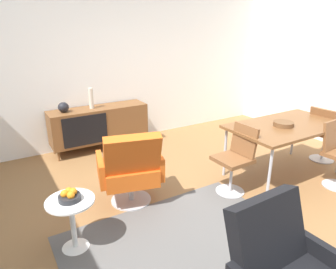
% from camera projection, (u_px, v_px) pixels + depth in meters
% --- Properties ---
extents(ground_plane, '(8.32, 8.32, 0.00)m').
position_uv_depth(ground_plane, '(201.00, 205.00, 3.60)').
color(ground_plane, olive).
extents(wall_back, '(6.80, 0.12, 2.80)m').
position_uv_depth(wall_back, '(113.00, 62.00, 5.21)').
color(wall_back, white).
rests_on(wall_back, ground_plane).
extents(sideboard, '(1.60, 0.45, 0.72)m').
position_uv_depth(sideboard, '(99.00, 124.00, 5.09)').
color(sideboard, brown).
rests_on(sideboard, ground_plane).
extents(vase_cobalt, '(0.16, 0.16, 0.16)m').
position_uv_depth(vase_cobalt, '(63.00, 107.00, 4.71)').
color(vase_cobalt, black).
rests_on(vase_cobalt, sideboard).
extents(vase_sculptural_dark, '(0.07, 0.07, 0.33)m').
position_uv_depth(vase_sculptural_dark, '(91.00, 98.00, 4.89)').
color(vase_sculptural_dark, beige).
rests_on(vase_sculptural_dark, sideboard).
extents(dining_table, '(1.60, 0.90, 0.74)m').
position_uv_depth(dining_table, '(287.00, 127.00, 4.11)').
color(dining_table, brown).
rests_on(dining_table, ground_plane).
extents(wooden_bowl_on_table, '(0.26, 0.26, 0.06)m').
position_uv_depth(wooden_bowl_on_table, '(283.00, 124.00, 4.02)').
color(wooden_bowl_on_table, brown).
rests_on(wooden_bowl_on_table, dining_table).
extents(dining_chair_far_end, '(0.45, 0.43, 0.86)m').
position_uv_depth(dining_chair_far_end, '(324.00, 132.00, 4.61)').
color(dining_chair_far_end, brown).
rests_on(dining_chair_far_end, ground_plane).
extents(dining_chair_near_window, '(0.44, 0.41, 0.86)m').
position_uv_depth(dining_chair_near_window, '(236.00, 157.00, 3.76)').
color(dining_chair_near_window, brown).
rests_on(dining_chair_near_window, ground_plane).
extents(lounge_chair_red, '(0.82, 0.78, 0.95)m').
position_uv_depth(lounge_chair_red, '(131.00, 168.00, 3.47)').
color(lounge_chair_red, '#D85919').
rests_on(lounge_chair_red, ground_plane).
extents(side_table_round, '(0.44, 0.44, 0.52)m').
position_uv_depth(side_table_round, '(72.00, 219.00, 2.81)').
color(side_table_round, white).
rests_on(side_table_round, ground_plane).
extents(fruit_bowl, '(0.20, 0.20, 0.11)m').
position_uv_depth(fruit_bowl, '(69.00, 196.00, 2.73)').
color(fruit_bowl, '#262628').
rests_on(fruit_bowl, side_table_round).
extents(area_rug, '(2.20, 1.70, 0.01)m').
position_uv_depth(area_rug, '(187.00, 249.00, 2.89)').
color(area_rug, '#595654').
rests_on(area_rug, ground_plane).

